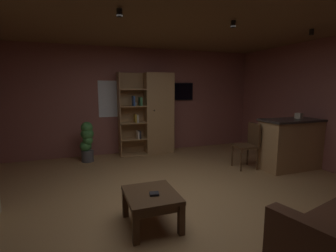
{
  "coord_description": "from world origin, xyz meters",
  "views": [
    {
      "loc": [
        -1.28,
        -3.17,
        1.64
      ],
      "look_at": [
        0.0,
        0.4,
        1.05
      ],
      "focal_mm": 26.67,
      "sensor_mm": 36.0,
      "label": 1
    }
  ],
  "objects_px": {
    "coffee_table": "(151,199)",
    "wall_mounted_tv": "(179,92)",
    "tissue_box": "(299,116)",
    "table_book_0": "(154,194)",
    "dining_chair": "(249,142)",
    "bookshelf_cabinet": "(155,114)",
    "potted_floor_plant": "(87,141)",
    "kitchen_bar_counter": "(295,143)"
  },
  "relations": [
    {
      "from": "tissue_box",
      "to": "dining_chair",
      "type": "relative_size",
      "value": 0.13
    },
    {
      "from": "kitchen_bar_counter",
      "to": "table_book_0",
      "type": "distance_m",
      "value": 3.54
    },
    {
      "from": "tissue_box",
      "to": "wall_mounted_tv",
      "type": "relative_size",
      "value": 0.15
    },
    {
      "from": "coffee_table",
      "to": "tissue_box",
      "type": "bearing_deg",
      "value": 18.36
    },
    {
      "from": "kitchen_bar_counter",
      "to": "tissue_box",
      "type": "distance_m",
      "value": 0.57
    },
    {
      "from": "wall_mounted_tv",
      "to": "coffee_table",
      "type": "bearing_deg",
      "value": -116.87
    },
    {
      "from": "coffee_table",
      "to": "dining_chair",
      "type": "bearing_deg",
      "value": 29.92
    },
    {
      "from": "bookshelf_cabinet",
      "to": "potted_floor_plant",
      "type": "xyz_separation_m",
      "value": [
        -1.65,
        -0.24,
        -0.51
      ]
    },
    {
      "from": "bookshelf_cabinet",
      "to": "potted_floor_plant",
      "type": "relative_size",
      "value": 2.22
    },
    {
      "from": "bookshelf_cabinet",
      "to": "dining_chair",
      "type": "bearing_deg",
      "value": -51.3
    },
    {
      "from": "tissue_box",
      "to": "table_book_0",
      "type": "xyz_separation_m",
      "value": [
        -3.44,
        -1.21,
        -0.65
      ]
    },
    {
      "from": "bookshelf_cabinet",
      "to": "coffee_table",
      "type": "distance_m",
      "value": 3.45
    },
    {
      "from": "kitchen_bar_counter",
      "to": "dining_chair",
      "type": "relative_size",
      "value": 1.63
    },
    {
      "from": "bookshelf_cabinet",
      "to": "dining_chair",
      "type": "distance_m",
      "value": 2.35
    },
    {
      "from": "coffee_table",
      "to": "wall_mounted_tv",
      "type": "bearing_deg",
      "value": 63.13
    },
    {
      "from": "table_book_0",
      "to": "bookshelf_cabinet",
      "type": "bearing_deg",
      "value": 72.89
    },
    {
      "from": "bookshelf_cabinet",
      "to": "tissue_box",
      "type": "distance_m",
      "value": 3.19
    },
    {
      "from": "dining_chair",
      "to": "potted_floor_plant",
      "type": "relative_size",
      "value": 1.03
    },
    {
      "from": "dining_chair",
      "to": "wall_mounted_tv",
      "type": "relative_size",
      "value": 1.14
    },
    {
      "from": "bookshelf_cabinet",
      "to": "tissue_box",
      "type": "xyz_separation_m",
      "value": [
        2.42,
        -2.08,
        0.08
      ]
    },
    {
      "from": "wall_mounted_tv",
      "to": "table_book_0",
      "type": "bearing_deg",
      "value": -116.21
    },
    {
      "from": "potted_floor_plant",
      "to": "wall_mounted_tv",
      "type": "bearing_deg",
      "value": 10.78
    },
    {
      "from": "bookshelf_cabinet",
      "to": "wall_mounted_tv",
      "type": "relative_size",
      "value": 2.47
    },
    {
      "from": "table_book_0",
      "to": "dining_chair",
      "type": "distance_m",
      "value": 2.88
    },
    {
      "from": "bookshelf_cabinet",
      "to": "dining_chair",
      "type": "relative_size",
      "value": 2.16
    },
    {
      "from": "table_book_0",
      "to": "dining_chair",
      "type": "xyz_separation_m",
      "value": [
        2.46,
        1.49,
        0.11
      ]
    },
    {
      "from": "table_book_0",
      "to": "wall_mounted_tv",
      "type": "height_order",
      "value": "wall_mounted_tv"
    },
    {
      "from": "table_book_0",
      "to": "potted_floor_plant",
      "type": "height_order",
      "value": "potted_floor_plant"
    },
    {
      "from": "dining_chair",
      "to": "bookshelf_cabinet",
      "type": "bearing_deg",
      "value": 128.7
    },
    {
      "from": "wall_mounted_tv",
      "to": "bookshelf_cabinet",
      "type": "bearing_deg",
      "value": -163.47
    },
    {
      "from": "coffee_table",
      "to": "kitchen_bar_counter",
      "type": "bearing_deg",
      "value": 18.05
    },
    {
      "from": "tissue_box",
      "to": "potted_floor_plant",
      "type": "relative_size",
      "value": 0.13
    },
    {
      "from": "kitchen_bar_counter",
      "to": "coffee_table",
      "type": "distance_m",
      "value": 3.54
    },
    {
      "from": "coffee_table",
      "to": "wall_mounted_tv",
      "type": "relative_size",
      "value": 0.86
    },
    {
      "from": "table_book_0",
      "to": "wall_mounted_tv",
      "type": "distance_m",
      "value": 4.06
    },
    {
      "from": "kitchen_bar_counter",
      "to": "dining_chair",
      "type": "xyz_separation_m",
      "value": [
        -0.89,
        0.33,
        0.02
      ]
    },
    {
      "from": "tissue_box",
      "to": "wall_mounted_tv",
      "type": "xyz_separation_m",
      "value": [
        -1.71,
        2.29,
        0.46
      ]
    },
    {
      "from": "kitchen_bar_counter",
      "to": "coffee_table",
      "type": "bearing_deg",
      "value": -161.95
    },
    {
      "from": "wall_mounted_tv",
      "to": "tissue_box",
      "type": "bearing_deg",
      "value": -53.26
    },
    {
      "from": "kitchen_bar_counter",
      "to": "table_book_0",
      "type": "xyz_separation_m",
      "value": [
        -3.35,
        -1.16,
        -0.09
      ]
    },
    {
      "from": "tissue_box",
      "to": "dining_chair",
      "type": "xyz_separation_m",
      "value": [
        -0.98,
        0.28,
        -0.54
      ]
    },
    {
      "from": "dining_chair",
      "to": "wall_mounted_tv",
      "type": "bearing_deg",
      "value": 110.01
    }
  ]
}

